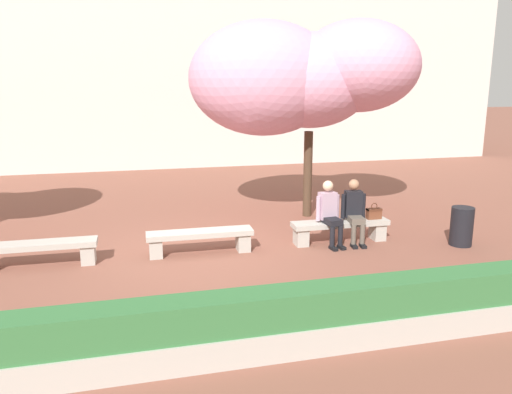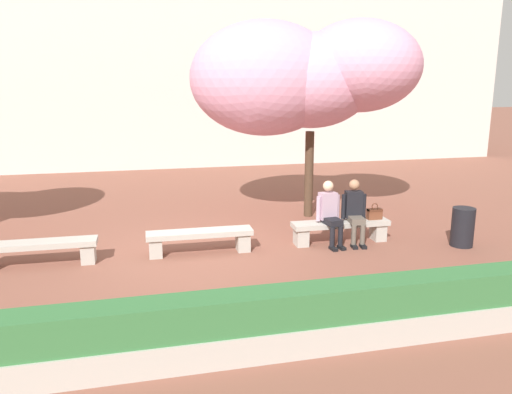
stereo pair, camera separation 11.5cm
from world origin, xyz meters
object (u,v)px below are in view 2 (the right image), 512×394
(handbag, at_px, (374,213))
(trash_bin, at_px, (463,227))
(stone_bench_near_west, at_px, (200,238))
(cherry_tree_main, at_px, (305,76))
(stone_bench_west_end, at_px, (39,249))
(person_seated_right, at_px, (355,209))
(person_seated_left, at_px, (330,211))
(stone_bench_center, at_px, (340,228))

(handbag, xyz_separation_m, trash_bin, (1.55, -0.75, -0.19))
(stone_bench_near_west, bearing_deg, cherry_tree_main, 37.57)
(cherry_tree_main, bearing_deg, stone_bench_west_end, -159.33)
(stone_bench_west_end, bearing_deg, person_seated_right, -0.50)
(person_seated_left, xyz_separation_m, cherry_tree_main, (0.16, 2.18, 2.64))
(person_seated_right, bearing_deg, handbag, 4.37)
(stone_bench_near_west, bearing_deg, stone_bench_center, 0.00)
(trash_bin, bearing_deg, stone_bench_center, 161.40)
(handbag, bearing_deg, stone_bench_west_end, 179.84)
(stone_bench_west_end, height_order, handbag, handbag)
(stone_bench_center, bearing_deg, person_seated_left, -168.86)
(stone_bench_near_west, relative_size, stone_bench_center, 1.00)
(person_seated_left, bearing_deg, trash_bin, -15.64)
(person_seated_left, distance_m, person_seated_right, 0.54)
(stone_bench_near_west, distance_m, cherry_tree_main, 4.62)
(stone_bench_near_west, bearing_deg, person_seated_right, -0.97)
(stone_bench_west_end, height_order, person_seated_right, person_seated_right)
(person_seated_right, xyz_separation_m, trash_bin, (2.01, -0.71, -0.31))
(person_seated_right, relative_size, handbag, 3.81)
(stone_bench_west_end, distance_m, stone_bench_center, 5.73)
(stone_bench_center, bearing_deg, handbag, -1.39)
(stone_bench_west_end, bearing_deg, cherry_tree_main, 20.67)
(stone_bench_west_end, distance_m, person_seated_left, 5.48)
(stone_bench_center, bearing_deg, trash_bin, -18.60)
(stone_bench_near_west, bearing_deg, trash_bin, -8.47)
(person_seated_right, xyz_separation_m, handbag, (0.46, 0.04, -0.12))
(person_seated_right, distance_m, cherry_tree_main, 3.44)
(stone_bench_center, distance_m, handbag, 0.78)
(stone_bench_near_west, distance_m, person_seated_left, 2.63)
(cherry_tree_main, bearing_deg, stone_bench_near_west, -142.43)
(person_seated_left, relative_size, cherry_tree_main, 0.25)
(person_seated_left, height_order, cherry_tree_main, cherry_tree_main)
(stone_bench_center, bearing_deg, person_seated_right, -11.17)
(handbag, bearing_deg, stone_bench_center, 178.61)
(stone_bench_near_west, relative_size, trash_bin, 2.58)
(stone_bench_west_end, bearing_deg, handbag, -0.16)
(stone_bench_near_west, bearing_deg, handbag, -0.28)
(person_seated_right, height_order, cherry_tree_main, cherry_tree_main)
(stone_bench_center, relative_size, handbag, 5.95)
(stone_bench_west_end, height_order, cherry_tree_main, cherry_tree_main)
(stone_bench_west_end, relative_size, person_seated_left, 1.56)
(person_seated_right, bearing_deg, cherry_tree_main, 99.80)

